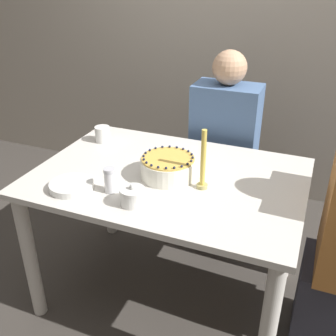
{
  "coord_description": "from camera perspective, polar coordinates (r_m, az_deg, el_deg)",
  "views": [
    {
      "loc": [
        0.64,
        -1.58,
        1.7
      ],
      "look_at": [
        0.01,
        -0.02,
        0.82
      ],
      "focal_mm": 42.0,
      "sensor_mm": 36.0,
      "label": 1
    }
  ],
  "objects": [
    {
      "name": "dining_table",
      "position": [
        2.0,
        0.07,
        -4.17
      ],
      "size": [
        1.31,
        0.92,
        0.78
      ],
      "color": "beige",
      "rests_on": "ground_plane"
    },
    {
      "name": "cake",
      "position": [
        1.89,
        0.0,
        0.11
      ],
      "size": [
        0.27,
        0.27,
        0.11
      ],
      "color": "white",
      "rests_on": "dining_table"
    },
    {
      "name": "ground_plane",
      "position": [
        2.4,
        0.06,
        -17.48
      ],
      "size": [
        12.0,
        12.0,
        0.0
      ],
      "primitive_type": "plane",
      "color": "#3D3833"
    },
    {
      "name": "cup",
      "position": [
        2.32,
        -9.47,
        4.87
      ],
      "size": [
        0.09,
        0.09,
        0.09
      ],
      "color": "white",
      "rests_on": "dining_table"
    },
    {
      "name": "person_man_blue_shirt",
      "position": [
        2.57,
        7.95,
        0.73
      ],
      "size": [
        0.4,
        0.34,
        1.27
      ],
      "rotation": [
        0.0,
        0.0,
        3.14
      ],
      "color": "#2D2D38",
      "rests_on": "ground_plane"
    },
    {
      "name": "sugar_shaker",
      "position": [
        1.78,
        -8.43,
        -1.74
      ],
      "size": [
        0.05,
        0.05,
        0.12
      ],
      "color": "white",
      "rests_on": "dining_table"
    },
    {
      "name": "candle",
      "position": [
        1.78,
        5.09,
        0.43
      ],
      "size": [
        0.05,
        0.05,
        0.29
      ],
      "color": "tan",
      "rests_on": "dining_table"
    },
    {
      "name": "sugar_bowl",
      "position": [
        1.69,
        -5.16,
        -4.12
      ],
      "size": [
        0.11,
        0.11,
        0.1
      ],
      "color": "silver",
      "rests_on": "dining_table"
    },
    {
      "name": "wall_behind",
      "position": [
        3.07,
        10.54,
        19.57
      ],
      "size": [
        8.0,
        0.05,
        2.6
      ],
      "color": "#ADA393",
      "rests_on": "ground_plane"
    },
    {
      "name": "plate_stack",
      "position": [
        1.86,
        -13.83,
        -2.5
      ],
      "size": [
        0.2,
        0.2,
        0.03
      ],
      "color": "silver",
      "rests_on": "dining_table"
    }
  ]
}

